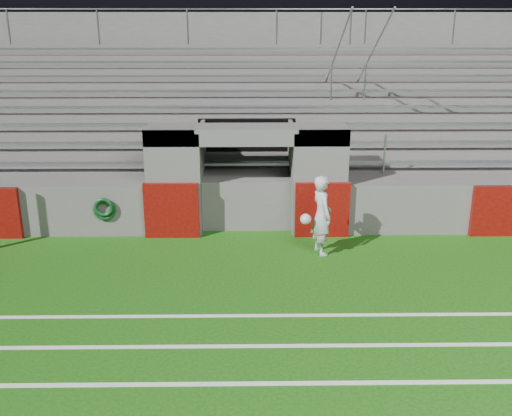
{
  "coord_description": "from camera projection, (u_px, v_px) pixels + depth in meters",
  "views": [
    {
      "loc": [
        0.04,
        -9.99,
        4.92
      ],
      "look_at": [
        0.2,
        1.8,
        1.1
      ],
      "focal_mm": 40.0,
      "sensor_mm": 36.0,
      "label": 1
    }
  ],
  "objects": [
    {
      "name": "ground",
      "position": [
        247.0,
        291.0,
        11.01
      ],
      "size": [
        90.0,
        90.0,
        0.0
      ],
      "primitive_type": "plane",
      "color": "#174E0D",
      "rests_on": "ground"
    },
    {
      "name": "hose_coil",
      "position": [
        104.0,
        209.0,
        13.53
      ],
      "size": [
        0.54,
        0.14,
        0.58
      ],
      "color": "#0B3A17",
      "rests_on": "ground"
    },
    {
      "name": "stadium_structure",
      "position": [
        247.0,
        137.0,
        18.14
      ],
      "size": [
        26.0,
        8.48,
        5.42
      ],
      "color": "#575452",
      "rests_on": "ground"
    },
    {
      "name": "goalkeeper_with_ball",
      "position": [
        321.0,
        215.0,
        12.56
      ],
      "size": [
        0.79,
        0.75,
        1.79
      ],
      "color": "silver",
      "rests_on": "ground"
    }
  ]
}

